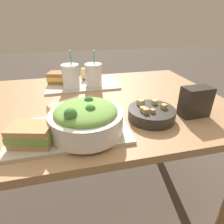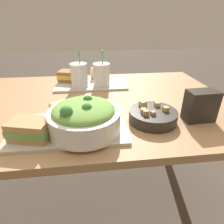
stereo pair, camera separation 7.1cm
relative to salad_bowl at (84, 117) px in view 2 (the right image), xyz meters
The scene contains 14 objects.
ground_plane 0.84m from the salad_bowl, 96.54° to the left, with size 12.00×12.00×0.00m, color #4C4238.
dining_table 0.32m from the salad_bowl, 96.54° to the left, with size 1.48×0.89×0.73m.
tray_near 0.09m from the salad_bowl, 157.74° to the left, with size 0.41×0.24×0.01m.
tray_far 0.52m from the salad_bowl, 86.54° to the left, with size 0.41×0.24×0.01m.
salad_bowl is the anchor object (origin of this frame).
soup_bowl 0.27m from the salad_bowl, 10.90° to the left, with size 0.19×0.19×0.07m.
sandwich_near 0.18m from the salad_bowl, behind, with size 0.15×0.12×0.06m.
baguette_near 0.12m from the salad_bowl, 121.64° to the left, with size 0.15×0.12×0.07m.
sandwich_far 0.58m from the salad_bowl, 99.88° to the left, with size 0.14×0.12×0.06m.
baguette_far 0.60m from the salad_bowl, 81.91° to the left, with size 0.11×0.09×0.07m.
drink_cup_dark 0.46m from the salad_bowl, 93.70° to the left, with size 0.09×0.09×0.20m.
drink_cup_red 0.47m from the salad_bowl, 78.68° to the left, with size 0.09×0.09×0.20m.
chip_bag 0.45m from the salad_bowl, ahead, with size 0.12×0.07×0.12m.
napkin_folded 0.28m from the salad_bowl, 98.11° to the left, with size 0.22×0.19×0.00m.
Camera 2 is at (0.06, -0.85, 1.10)m, focal length 30.00 mm.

